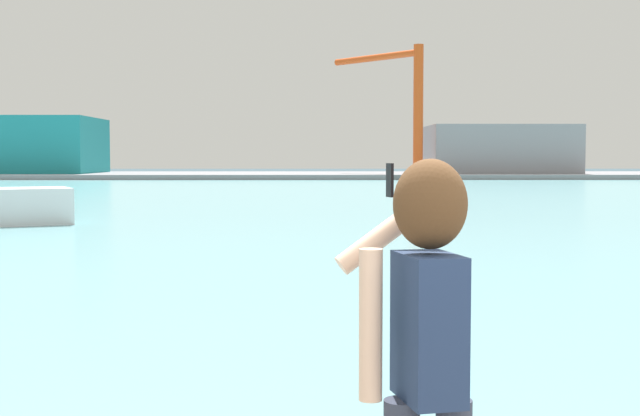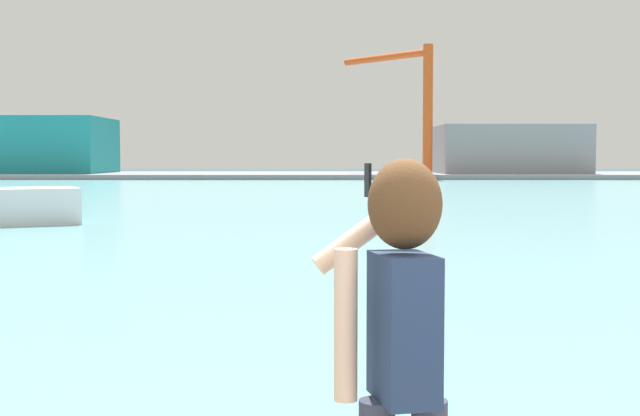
# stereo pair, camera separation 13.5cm
# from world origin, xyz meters

# --- Properties ---
(ground_plane) EXTENTS (220.00, 220.00, 0.00)m
(ground_plane) POSITION_xyz_m (0.00, 50.00, 0.00)
(ground_plane) COLOR #334751
(harbor_water) EXTENTS (140.00, 100.00, 0.02)m
(harbor_water) POSITION_xyz_m (0.00, 52.00, 0.01)
(harbor_water) COLOR #6BA8B2
(harbor_water) RESTS_ON ground_plane
(far_shore_dock) EXTENTS (140.00, 20.00, 0.52)m
(far_shore_dock) POSITION_xyz_m (0.00, 92.00, 0.26)
(far_shore_dock) COLOR gray
(far_shore_dock) RESTS_ON ground_plane
(person_photographer) EXTENTS (0.53, 0.54, 1.74)m
(person_photographer) POSITION_xyz_m (-0.67, 0.89, 1.64)
(person_photographer) COLOR #2D3342
(person_photographer) RESTS_ON quay_promenade
(warehouse_left) EXTENTS (15.69, 13.16, 6.02)m
(warehouse_left) POSITION_xyz_m (-32.28, 92.53, 3.53)
(warehouse_left) COLOR teal
(warehouse_left) RESTS_ON far_shore_dock
(warehouse_right) EXTENTS (15.30, 11.62, 5.12)m
(warehouse_right) POSITION_xyz_m (19.43, 91.28, 3.07)
(warehouse_right) COLOR gray
(warehouse_right) RESTS_ON far_shore_dock
(port_crane) EXTENTS (8.71, 10.22, 13.07)m
(port_crane) POSITION_xyz_m (8.65, 86.64, 8.87)
(port_crane) COLOR #D84C19
(port_crane) RESTS_ON far_shore_dock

